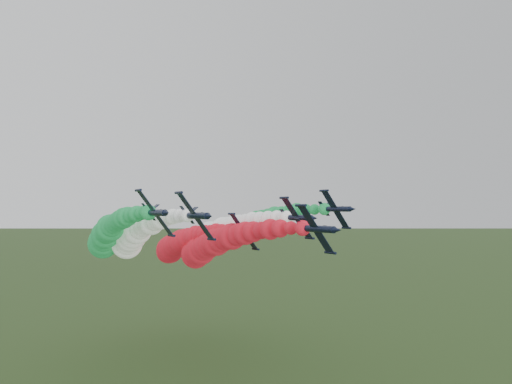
{
  "coord_description": "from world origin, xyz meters",
  "views": [
    {
      "loc": [
        -53.51,
        -72.19,
        39.29
      ],
      "look_at": [
        -7.35,
        4.68,
        42.31
      ],
      "focal_mm": 35.0,
      "sensor_mm": 36.0,
      "label": 1
    }
  ],
  "objects_px": {
    "jet_inner_left": "(134,237)",
    "jet_outer_left": "(108,235)",
    "jet_inner_right": "(211,236)",
    "jet_trail": "(178,245)",
    "jet_lead": "(212,246)",
    "jet_outer_right": "(243,229)"
  },
  "relations": [
    {
      "from": "jet_inner_left",
      "to": "jet_outer_left",
      "type": "xyz_separation_m",
      "value": [
        -4.61,
        6.37,
        0.31
      ]
    },
    {
      "from": "jet_lead",
      "to": "jet_trail",
      "type": "xyz_separation_m",
      "value": [
        3.45,
        29.83,
        -1.72
      ]
    },
    {
      "from": "jet_lead",
      "to": "jet_trail",
      "type": "relative_size",
      "value": 1.0
    },
    {
      "from": "jet_lead",
      "to": "jet_outer_right",
      "type": "height_order",
      "value": "jet_outer_right"
    },
    {
      "from": "jet_inner_right",
      "to": "jet_outer_left",
      "type": "height_order",
      "value": "jet_outer_left"
    },
    {
      "from": "jet_outer_right",
      "to": "jet_inner_right",
      "type": "bearing_deg",
      "value": -163.89
    },
    {
      "from": "jet_inner_right",
      "to": "jet_outer_left",
      "type": "bearing_deg",
      "value": 167.83
    },
    {
      "from": "jet_outer_left",
      "to": "jet_trail",
      "type": "distance_m",
      "value": 26.45
    },
    {
      "from": "jet_outer_right",
      "to": "jet_trail",
      "type": "bearing_deg",
      "value": 135.66
    },
    {
      "from": "jet_outer_left",
      "to": "jet_lead",
      "type": "bearing_deg",
      "value": -42.5
    },
    {
      "from": "jet_inner_left",
      "to": "jet_trail",
      "type": "distance_m",
      "value": 26.23
    },
    {
      "from": "jet_lead",
      "to": "jet_outer_right",
      "type": "distance_m",
      "value": 23.96
    },
    {
      "from": "jet_outer_left",
      "to": "jet_trail",
      "type": "relative_size",
      "value": 1.0
    },
    {
      "from": "jet_inner_right",
      "to": "jet_outer_right",
      "type": "bearing_deg",
      "value": 16.11
    },
    {
      "from": "jet_inner_right",
      "to": "jet_trail",
      "type": "distance_m",
      "value": 17.45
    },
    {
      "from": "jet_inner_left",
      "to": "jet_inner_right",
      "type": "bearing_deg",
      "value": 2.22
    },
    {
      "from": "jet_inner_left",
      "to": "jet_outer_left",
      "type": "distance_m",
      "value": 7.87
    },
    {
      "from": "jet_outer_left",
      "to": "jet_outer_right",
      "type": "distance_m",
      "value": 37.51
    },
    {
      "from": "jet_outer_right",
      "to": "jet_trail",
      "type": "distance_m",
      "value": 20.06
    },
    {
      "from": "jet_lead",
      "to": "jet_inner_right",
      "type": "distance_m",
      "value": 14.12
    },
    {
      "from": "jet_lead",
      "to": "jet_inner_left",
      "type": "xyz_separation_m",
      "value": [
        -15.45,
        12.01,
        1.98
      ]
    },
    {
      "from": "jet_outer_right",
      "to": "jet_trail",
      "type": "relative_size",
      "value": 1.01
    }
  ]
}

